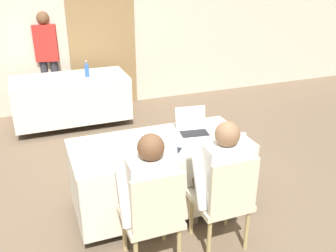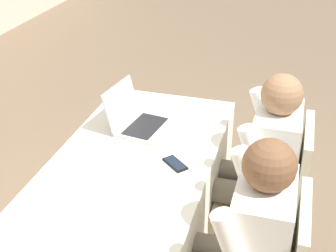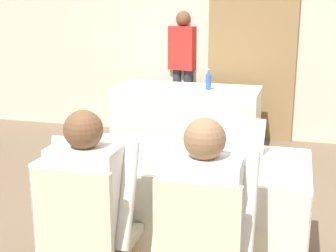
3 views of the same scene
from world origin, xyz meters
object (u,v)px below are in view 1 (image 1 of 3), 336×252
person_red_shirt (48,56)px  laptop (193,129)px  person_white_shirt (220,175)px  chair_near_left (153,215)px  cell_phone (176,151)px  chair_near_right (225,198)px  water_bottle (87,70)px  person_checkered_shirt (149,190)px

person_red_shirt → laptop: bearing=-58.5°
person_white_shirt → laptop: bearing=-95.0°
chair_near_left → laptop: bearing=-131.2°
cell_phone → chair_near_left: 0.66m
cell_phone → chair_near_right: size_ratio=0.16×
chair_near_left → person_white_shirt: size_ratio=0.78×
laptop → chair_near_left: size_ratio=0.38×
water_bottle → person_checkered_shirt: person_checkered_shirt is taller
person_checkered_shirt → person_red_shirt: size_ratio=0.73×
person_checkered_shirt → person_red_shirt: bearing=-83.5°
chair_near_right → person_checkered_shirt: bearing=-9.5°
chair_near_right → person_white_shirt: person_white_shirt is taller
chair_near_right → person_red_shirt: (-1.05, 3.85, 0.42)m
chair_near_right → person_checkered_shirt: size_ratio=0.78×
laptop → chair_near_right: laptop is taller
laptop → water_bottle: 2.42m
person_white_shirt → person_checkered_shirt: bearing=0.0°
chair_near_left → cell_phone: bearing=-128.4°
water_bottle → cell_phone: bearing=-82.8°
chair_near_right → person_white_shirt: size_ratio=0.78×
chair_near_left → person_red_shirt: person_red_shirt is taller
water_bottle → chair_near_left: 3.13m
laptop → person_checkered_shirt: 0.96m
chair_near_right → person_red_shirt: 4.01m
person_white_shirt → cell_phone: bearing=-57.7°
water_bottle → person_red_shirt: bearing=122.8°
chair_near_right → person_checkered_shirt: (-0.62, 0.10, 0.16)m
laptop → chair_near_left: (-0.67, -0.77, -0.28)m
chair_near_right → cell_phone: bearing=-63.6°
laptop → person_red_shirt: (-1.10, 3.08, 0.13)m
cell_phone → person_checkered_shirt: 0.54m
cell_phone → person_red_shirt: person_red_shirt is taller
water_bottle → person_white_shirt: person_white_shirt is taller
person_white_shirt → person_red_shirt: 3.90m
laptop → water_bottle: size_ratio=1.45×
chair_near_left → person_red_shirt: (-0.43, 3.85, 0.42)m
person_checkered_shirt → person_red_shirt: 3.78m
laptop → water_bottle: (-0.63, 2.34, 0.06)m
laptop → person_white_shirt: 0.68m
laptop → cell_phone: size_ratio=2.34×
person_red_shirt → chair_near_right: bearing=-63.0°
cell_phone → chair_near_right: 0.59m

